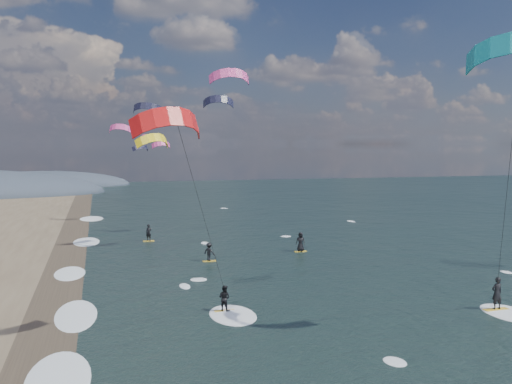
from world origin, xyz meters
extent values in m
cube|color=#382D23|center=(-12.00, 10.00, 0.00)|extent=(3.00, 240.00, 0.00)
ellipsoid|color=#3D4756|center=(-22.00, 120.00, 0.00)|extent=(40.00, 18.00, 7.00)
cube|color=gold|center=(12.81, 9.47, 0.03)|extent=(1.53, 0.46, 0.07)
imported|color=black|center=(12.81, 9.47, 1.01)|extent=(0.71, 0.49, 1.89)
ellipsoid|color=white|center=(13.11, 8.67, 0.00)|extent=(2.60, 4.20, 0.12)
cylinder|color=black|center=(10.81, 6.47, 7.70)|extent=(0.02, 0.02, 14.70)
cube|color=gold|center=(-2.49, 13.46, 0.03)|extent=(1.16, 0.36, 0.05)
imported|color=black|center=(-2.49, 13.46, 0.79)|extent=(0.91, 0.90, 1.48)
ellipsoid|color=white|center=(-2.19, 12.66, 0.00)|extent=(2.60, 4.20, 0.12)
cylinder|color=black|center=(-4.24, 10.46, 6.08)|extent=(0.02, 0.02, 11.81)
cube|color=gold|center=(-0.67, 27.58, 0.03)|extent=(1.10, 0.35, 0.05)
imported|color=black|center=(-0.67, 27.58, 0.80)|extent=(1.07, 1.09, 1.50)
cube|color=gold|center=(8.02, 29.54, 0.03)|extent=(1.10, 0.35, 0.05)
imported|color=black|center=(8.02, 29.54, 0.90)|extent=(0.99, 0.90, 1.70)
cube|color=gold|center=(-4.62, 38.80, 0.03)|extent=(1.10, 0.35, 0.05)
imported|color=black|center=(-4.62, 38.80, 0.87)|extent=(0.71, 0.65, 1.64)
ellipsoid|color=white|center=(-10.80, 6.00, 0.00)|extent=(2.40, 5.40, 0.11)
ellipsoid|color=white|center=(-10.80, 15.00, 0.00)|extent=(2.40, 5.40, 0.11)
ellipsoid|color=white|center=(-10.80, 26.00, 0.00)|extent=(2.40, 5.40, 0.11)
ellipsoid|color=white|center=(-10.80, 40.00, 0.00)|extent=(2.40, 5.40, 0.11)
ellipsoid|color=white|center=(-10.80, 58.00, 0.00)|extent=(2.40, 5.40, 0.11)
camera|label=1|loc=(-9.34, -18.00, 9.63)|focal=40.00mm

